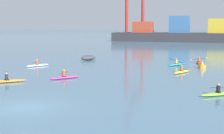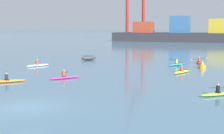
{
  "view_description": "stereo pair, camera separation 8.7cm",
  "coord_description": "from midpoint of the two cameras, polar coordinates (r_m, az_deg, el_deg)",
  "views": [
    {
      "loc": [
        12.15,
        -18.63,
        5.33
      ],
      "look_at": [
        0.05,
        17.78,
        0.6
      ],
      "focal_mm": 53.61,
      "sensor_mm": 36.0,
      "label": 1
    },
    {
      "loc": [
        12.23,
        -18.6,
        5.33
      ],
      "look_at": [
        0.05,
        17.78,
        0.6
      ],
      "focal_mm": 53.61,
      "sensor_mm": 36.0,
      "label": 2
    }
  ],
  "objects": [
    {
      "name": "kayak_yellow",
      "position": [
        38.86,
        11.75,
        -0.75
      ],
      "size": [
        2.1,
        3.38,
        0.95
      ],
      "color": "yellow",
      "rests_on": "ground"
    },
    {
      "name": "kayak_white",
      "position": [
        45.41,
        -12.61,
        0.34
      ],
      "size": [
        2.09,
        3.3,
        0.95
      ],
      "color": "silver",
      "rests_on": "ground"
    },
    {
      "name": "kayak_magenta",
      "position": [
        34.27,
        -8.12,
        -1.7
      ],
      "size": [
        2.54,
        3.07,
        0.95
      ],
      "color": "#C13384",
      "rests_on": "ground"
    },
    {
      "name": "container_barge",
      "position": [
        115.19,
        11.5,
        5.59
      ],
      "size": [
        45.43,
        8.57,
        8.6
      ],
      "color": "#28282D",
      "rests_on": "ground"
    },
    {
      "name": "kayak_orange",
      "position": [
        33.2,
        -17.45,
        -2.24
      ],
      "size": [
        2.92,
        2.73,
        0.97
      ],
      "color": "orange",
      "rests_on": "ground"
    },
    {
      "name": "ground_plane",
      "position": [
        22.88,
        -14.52,
        -6.67
      ],
      "size": [
        800.0,
        800.0,
        0.0
      ],
      "primitive_type": "plane",
      "color": "#476B84"
    },
    {
      "name": "kayak_lime",
      "position": [
        27.04,
        17.7,
        -4.31
      ],
      "size": [
        3.01,
        2.62,
        0.95
      ],
      "color": "#7ABC2D",
      "rests_on": "ground"
    },
    {
      "name": "kayak_red",
      "position": [
        49.67,
        14.52,
        0.84
      ],
      "size": [
        2.26,
        3.43,
        0.95
      ],
      "color": "red",
      "rests_on": "ground"
    },
    {
      "name": "capsized_dinghy",
      "position": [
        52.37,
        -4.08,
        1.56
      ],
      "size": [
        2.37,
        2.77,
        0.76
      ],
      "color": "#38383D",
      "rests_on": "ground"
    },
    {
      "name": "channel_buoy",
      "position": [
        43.53,
        15.05,
        0.23
      ],
      "size": [
        0.9,
        0.9,
        1.0
      ],
      "color": "orange",
      "rests_on": "ground"
    },
    {
      "name": "kayak_teal",
      "position": [
        46.06,
        10.93,
        0.47
      ],
      "size": [
        2.28,
        3.22,
        0.95
      ],
      "color": "teal",
      "rests_on": "ground"
    }
  ]
}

